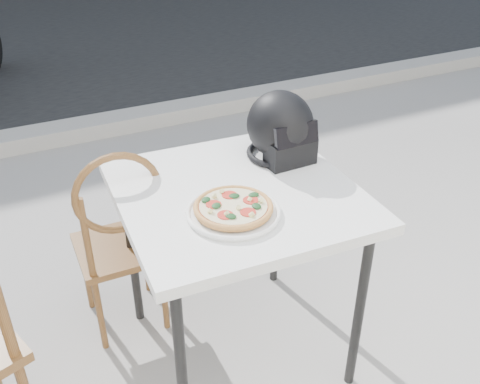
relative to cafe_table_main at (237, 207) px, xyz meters
name	(u,v)px	position (x,y,z in m)	size (l,w,h in m)	color
street_asphalt	(37,23)	(0.10, 6.52, -0.73)	(30.00, 8.00, 0.00)	black
curb	(110,124)	(0.10, 2.52, -0.68)	(30.00, 0.25, 0.12)	#9D9993
cafe_table_main	(237,207)	(0.00, 0.00, 0.00)	(0.90, 0.90, 0.81)	white
plate	(233,212)	(-0.08, -0.14, 0.08)	(0.38, 0.38, 0.02)	white
pizza	(233,207)	(-0.08, -0.14, 0.10)	(0.31, 0.31, 0.03)	#C68A48
helmet	(281,129)	(0.28, 0.16, 0.19)	(0.27, 0.28, 0.27)	black
cafe_chair_main	(120,234)	(-0.38, 0.33, -0.22)	(0.36, 0.36, 0.93)	brown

